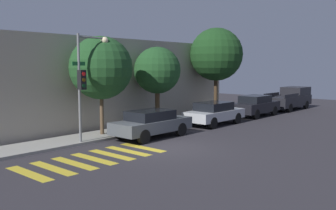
{
  "coord_description": "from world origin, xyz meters",
  "views": [
    {
      "loc": [
        -12.22,
        -11.08,
        3.69
      ],
      "look_at": [
        2.67,
        2.1,
        1.6
      ],
      "focal_mm": 40.0,
      "sensor_mm": 36.0,
      "label": 1
    }
  ],
  "objects_px": {
    "tree_midblock": "(157,71)",
    "sedan_middle": "(214,113)",
    "pickup_truck": "(290,98)",
    "tree_near_corner": "(101,68)",
    "sedan_far_end": "(256,105)",
    "sedan_near_corner": "(151,123)",
    "tree_far_end": "(216,55)",
    "traffic_light_pole": "(87,72)"
  },
  "relations": [
    {
      "from": "pickup_truck",
      "to": "traffic_light_pole",
      "type": "bearing_deg",
      "value": 176.36
    },
    {
      "from": "sedan_middle",
      "to": "pickup_truck",
      "type": "relative_size",
      "value": 0.81
    },
    {
      "from": "sedan_middle",
      "to": "tree_near_corner",
      "type": "xyz_separation_m",
      "value": [
        -7.11,
        2.17,
        2.81
      ]
    },
    {
      "from": "sedan_middle",
      "to": "tree_midblock",
      "type": "bearing_deg",
      "value": 143.06
    },
    {
      "from": "sedan_far_end",
      "to": "tree_far_end",
      "type": "xyz_separation_m",
      "value": [
        -1.96,
        2.17,
        3.68
      ]
    },
    {
      "from": "sedan_near_corner",
      "to": "pickup_truck",
      "type": "height_order",
      "value": "pickup_truck"
    },
    {
      "from": "traffic_light_pole",
      "to": "pickup_truck",
      "type": "relative_size",
      "value": 0.96
    },
    {
      "from": "traffic_light_pole",
      "to": "tree_midblock",
      "type": "xyz_separation_m",
      "value": [
        5.79,
        0.9,
        0.01
      ]
    },
    {
      "from": "traffic_light_pole",
      "to": "tree_far_end",
      "type": "relative_size",
      "value": 0.81
    },
    {
      "from": "sedan_near_corner",
      "to": "pickup_truck",
      "type": "relative_size",
      "value": 0.83
    },
    {
      "from": "sedan_near_corner",
      "to": "tree_near_corner",
      "type": "bearing_deg",
      "value": 124.09
    },
    {
      "from": "traffic_light_pole",
      "to": "sedan_middle",
      "type": "distance_m",
      "value": 9.15
    },
    {
      "from": "pickup_truck",
      "to": "tree_midblock",
      "type": "xyz_separation_m",
      "value": [
        -14.13,
        2.17,
        2.47
      ]
    },
    {
      "from": "tree_near_corner",
      "to": "tree_far_end",
      "type": "bearing_deg",
      "value": -0.0
    },
    {
      "from": "tree_midblock",
      "to": "pickup_truck",
      "type": "bearing_deg",
      "value": -8.73
    },
    {
      "from": "tree_near_corner",
      "to": "tree_midblock",
      "type": "height_order",
      "value": "tree_near_corner"
    },
    {
      "from": "pickup_truck",
      "to": "tree_near_corner",
      "type": "xyz_separation_m",
      "value": [
        -18.36,
        2.17,
        2.64
      ]
    },
    {
      "from": "traffic_light_pole",
      "to": "sedan_near_corner",
      "type": "relative_size",
      "value": 1.16
    },
    {
      "from": "tree_midblock",
      "to": "sedan_near_corner",
      "type": "bearing_deg",
      "value": -141.86
    },
    {
      "from": "tree_midblock",
      "to": "tree_near_corner",
      "type": "bearing_deg",
      "value": 180.0
    },
    {
      "from": "tree_midblock",
      "to": "sedan_middle",
      "type": "bearing_deg",
      "value": -36.94
    },
    {
      "from": "traffic_light_pole",
      "to": "tree_near_corner",
      "type": "height_order",
      "value": "tree_near_corner"
    },
    {
      "from": "pickup_truck",
      "to": "tree_far_end",
      "type": "bearing_deg",
      "value": 164.71
    },
    {
      "from": "sedan_far_end",
      "to": "tree_far_end",
      "type": "distance_m",
      "value": 4.7
    },
    {
      "from": "sedan_far_end",
      "to": "tree_near_corner",
      "type": "bearing_deg",
      "value": 170.07
    },
    {
      "from": "sedan_middle",
      "to": "tree_midblock",
      "type": "height_order",
      "value": "tree_midblock"
    },
    {
      "from": "traffic_light_pole",
      "to": "tree_midblock",
      "type": "distance_m",
      "value": 5.86
    },
    {
      "from": "sedan_near_corner",
      "to": "tree_near_corner",
      "type": "height_order",
      "value": "tree_near_corner"
    },
    {
      "from": "tree_near_corner",
      "to": "tree_far_end",
      "type": "relative_size",
      "value": 0.81
    },
    {
      "from": "traffic_light_pole",
      "to": "tree_near_corner",
      "type": "relative_size",
      "value": 0.99
    },
    {
      "from": "traffic_light_pole",
      "to": "tree_midblock",
      "type": "bearing_deg",
      "value": 8.84
    },
    {
      "from": "sedan_near_corner",
      "to": "tree_midblock",
      "type": "xyz_separation_m",
      "value": [
        2.76,
        2.17,
        2.64
      ]
    },
    {
      "from": "traffic_light_pole",
      "to": "tree_far_end",
      "type": "height_order",
      "value": "tree_far_end"
    },
    {
      "from": "pickup_truck",
      "to": "sedan_middle",
      "type": "bearing_deg",
      "value": 180.0
    },
    {
      "from": "sedan_middle",
      "to": "sedan_far_end",
      "type": "distance_m",
      "value": 5.28
    },
    {
      "from": "sedan_near_corner",
      "to": "pickup_truck",
      "type": "xyz_separation_m",
      "value": [
        16.9,
        0.0,
        0.17
      ]
    },
    {
      "from": "sedan_near_corner",
      "to": "tree_midblock",
      "type": "bearing_deg",
      "value": 38.14
    },
    {
      "from": "pickup_truck",
      "to": "tree_near_corner",
      "type": "bearing_deg",
      "value": 173.26
    },
    {
      "from": "sedan_far_end",
      "to": "tree_midblock",
      "type": "bearing_deg",
      "value": 165.12
    },
    {
      "from": "sedan_middle",
      "to": "tree_midblock",
      "type": "distance_m",
      "value": 4.47
    },
    {
      "from": "sedan_middle",
      "to": "tree_near_corner",
      "type": "distance_m",
      "value": 7.95
    },
    {
      "from": "tree_midblock",
      "to": "tree_far_end",
      "type": "xyz_separation_m",
      "value": [
        6.2,
        -0.0,
        1.09
      ]
    }
  ]
}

